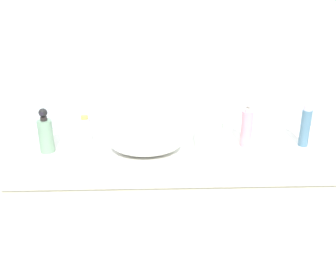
% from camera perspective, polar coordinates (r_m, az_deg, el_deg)
% --- Properties ---
extents(bathroom_wall_rear, '(6.00, 0.06, 2.60)m').
position_cam_1_polar(bathroom_wall_rear, '(1.93, 4.61, 12.37)').
color(bathroom_wall_rear, silver).
rests_on(bathroom_wall_rear, ground).
extents(vanity_counter, '(1.58, 0.58, 0.92)m').
position_cam_1_polar(vanity_counter, '(1.95, 3.03, -14.54)').
color(vanity_counter, beige).
rests_on(vanity_counter, ground).
extents(wall_mirror_panel, '(1.46, 0.01, 0.99)m').
position_cam_1_polar(wall_mirror_panel, '(1.87, 2.87, 15.59)').
color(wall_mirror_panel, '#B2BCC6').
rests_on(wall_mirror_panel, vanity_counter).
extents(sink_basin, '(0.33, 0.27, 0.12)m').
position_cam_1_polar(sink_basin, '(1.66, -3.45, -0.84)').
color(sink_basin, white).
rests_on(sink_basin, vanity_counter).
extents(faucet, '(0.03, 0.14, 0.14)m').
position_cam_1_polar(faucet, '(1.79, -3.35, 1.73)').
color(faucet, silver).
rests_on(faucet, vanity_counter).
extents(soap_dispenser, '(0.07, 0.07, 0.21)m').
position_cam_1_polar(soap_dispenser, '(1.74, -18.39, 0.09)').
color(soap_dispenser, gray).
rests_on(soap_dispenser, vanity_counter).
extents(lotion_bottle, '(0.05, 0.05, 0.22)m').
position_cam_1_polar(lotion_bottle, '(1.75, 12.09, 1.15)').
color(lotion_bottle, pink).
rests_on(lotion_bottle, vanity_counter).
extents(perfume_bottle, '(0.05, 0.05, 0.20)m').
position_cam_1_polar(perfume_bottle, '(1.83, 20.48, 1.19)').
color(perfume_bottle, slate).
rests_on(perfume_bottle, vanity_counter).
extents(spray_can, '(0.05, 0.05, 0.15)m').
position_cam_1_polar(spray_can, '(1.78, -12.62, 0.52)').
color(spray_can, silver).
rests_on(spray_can, vanity_counter).
extents(tissue_box, '(0.14, 0.14, 0.17)m').
position_cam_1_polar(tissue_box, '(1.74, 6.46, 0.56)').
color(tissue_box, beige).
rests_on(tissue_box, vanity_counter).
extents(candle_jar, '(0.06, 0.06, 0.04)m').
position_cam_1_polar(candle_jar, '(1.82, 15.91, -0.98)').
color(candle_jar, silver).
rests_on(candle_jar, vanity_counter).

